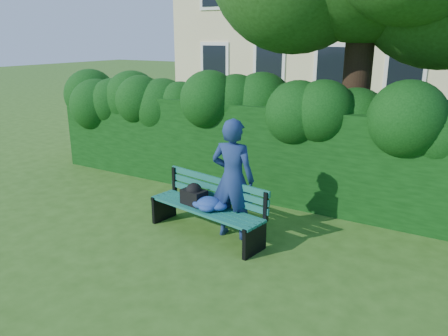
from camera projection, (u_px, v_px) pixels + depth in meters
The scene contains 4 objects.
ground at pixel (205, 235), 6.92m from camera, with size 80.00×80.00×0.00m, color #2F5618.
hedge at pixel (266, 150), 8.47m from camera, with size 10.00×1.00×1.80m.
park_bench at pixel (206, 204), 6.81m from camera, with size 2.08×0.89×0.89m.
man_reading at pixel (233, 179), 6.63m from camera, with size 0.68×0.45×1.87m, color navy.
Camera 1 is at (3.49, -5.28, 3.02)m, focal length 35.00 mm.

